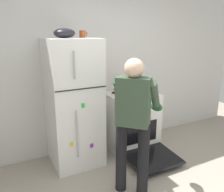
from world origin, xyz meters
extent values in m
cube|color=silver|center=(0.00, 1.95, 1.35)|extent=(6.00, 0.10, 2.70)
cube|color=white|center=(-0.46, 1.57, 0.89)|extent=(0.68, 0.68, 1.78)
cube|color=black|center=(-0.46, 1.23, 1.17)|extent=(0.67, 0.01, 0.01)
cylinder|color=#B7B7BC|center=(-0.54, 1.20, 0.59)|extent=(0.02, 0.02, 0.65)
cylinder|color=#B7B7BC|center=(-0.54, 1.20, 1.48)|extent=(0.02, 0.02, 0.33)
cube|color=purple|center=(-0.34, 1.22, 0.37)|extent=(0.04, 0.01, 0.06)
cube|color=green|center=(-0.44, 1.22, 0.96)|extent=(0.04, 0.01, 0.06)
cube|color=yellow|center=(-0.62, 1.22, 0.46)|extent=(0.04, 0.01, 0.06)
cube|color=white|center=(0.49, 1.57, 0.46)|extent=(0.76, 0.64, 0.92)
cube|color=black|center=(0.49, 1.25, 0.39)|extent=(0.53, 0.01, 0.33)
cylinder|color=black|center=(0.31, 1.43, 0.92)|extent=(0.17, 0.17, 0.01)
cylinder|color=black|center=(0.67, 1.43, 0.92)|extent=(0.17, 0.17, 0.01)
cylinder|color=black|center=(0.31, 1.71, 0.92)|extent=(0.17, 0.17, 0.01)
cylinder|color=black|center=(0.67, 1.71, 0.92)|extent=(0.17, 0.17, 0.01)
cylinder|color=silver|center=(0.23, 1.23, 0.86)|extent=(0.04, 0.03, 0.04)
cylinder|color=silver|center=(0.40, 1.23, 0.86)|extent=(0.04, 0.03, 0.04)
cylinder|color=silver|center=(0.58, 1.23, 0.86)|extent=(0.04, 0.03, 0.04)
cylinder|color=silver|center=(0.75, 1.23, 0.86)|extent=(0.04, 0.03, 0.04)
cube|color=black|center=(0.49, 0.96, 0.10)|extent=(0.72, 0.59, 0.08)
cylinder|color=black|center=(-0.18, 0.69, 0.43)|extent=(0.13, 0.13, 0.86)
cylinder|color=black|center=(0.00, 0.51, 0.43)|extent=(0.13, 0.13, 0.86)
cube|color=#384C38|center=(-0.09, 0.60, 1.13)|extent=(0.39, 0.40, 0.54)
sphere|color=beige|center=(-0.09, 0.60, 1.49)|extent=(0.21, 0.21, 0.21)
sphere|color=black|center=(-0.09, 0.60, 1.46)|extent=(0.15, 0.15, 0.15)
cylinder|color=#384C38|center=(-0.09, 0.88, 1.16)|extent=(0.40, 0.39, 0.45)
cylinder|color=#384C38|center=(0.19, 0.60, 1.16)|extent=(0.40, 0.39, 0.45)
ellipsoid|color=#1E5123|center=(0.06, 1.03, 0.96)|extent=(0.12, 0.18, 0.10)
ellipsoid|color=#1E5123|center=(0.34, 0.74, 0.96)|extent=(0.12, 0.18, 0.10)
cylinder|color=red|center=(0.33, 1.52, 0.99)|extent=(0.26, 0.26, 0.13)
cube|color=black|center=(0.18, 1.52, 1.03)|extent=(0.05, 0.03, 0.02)
cube|color=black|center=(0.48, 1.52, 1.03)|extent=(0.05, 0.03, 0.02)
cylinder|color=#B24C1E|center=(-0.28, 1.62, 1.83)|extent=(0.08, 0.08, 0.10)
torus|color=#B24C1E|center=(-0.23, 1.62, 1.83)|extent=(0.06, 0.01, 0.06)
ellipsoid|color=black|center=(-0.54, 1.57, 1.84)|extent=(0.27, 0.27, 0.12)
camera|label=1|loc=(-1.41, -1.46, 1.87)|focal=37.71mm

